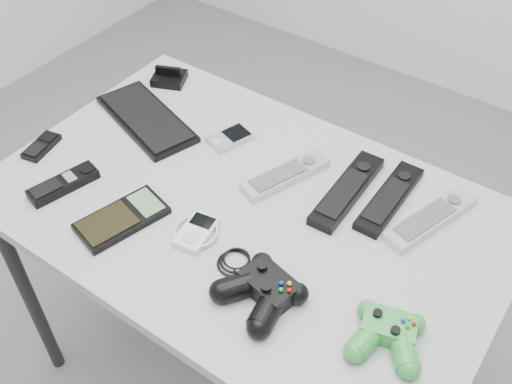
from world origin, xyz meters
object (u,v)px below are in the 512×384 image
Objects in this scene: pda at (230,138)px; controller_green at (388,333)px; pda_keyboard at (146,118)px; remote_silver_b at (431,217)px; cordless_handset at (63,184)px; desk at (246,225)px; remote_silver_a at (286,174)px; calculator at (122,218)px; mobile_phone at (41,146)px; remote_black_b at (390,198)px; mp3_player at (196,232)px; remote_black_a at (347,190)px; controller_black at (263,289)px.

controller_green is at bearing -8.60° from pda.
pda_keyboard is 1.27× the size of remote_silver_b.
desk is at bearing 41.81° from cordless_handset.
remote_silver_a is 0.36m from calculator.
remote_black_b is at bearing 10.76° from mobile_phone.
remote_black_b is at bearing -164.90° from remote_silver_b.
pda_keyboard is at bearing -155.86° from remote_silver_a.
mobile_phone is (-0.33, -0.27, 0.00)m from pda.
cordless_handset is 0.84× the size of calculator.
cordless_handset is (-0.68, -0.36, 0.00)m from remote_silver_b.
remote_silver_a is 0.56m from mobile_phone.
mp3_player reaches higher than pda.
remote_silver_a is 0.22m from remote_black_b.
remote_black_a is at bearing 47.73° from cordless_handset.
calculator is at bearing -134.63° from desk.
mp3_player is at bearing -47.69° from pda.
calculator is 0.74× the size of controller_black.
pda is at bearing 100.83° from calculator.
controller_black is at bearing -98.58° from remote_silver_b.
mobile_phone is at bearing -134.47° from remote_silver_a.
remote_silver_a and remote_silver_b have the same top height.
controller_black reaches higher than remote_black_b.
remote_silver_a and remote_black_b have the same top height.
remote_black_a reaches higher than pda_keyboard.
cordless_handset is 0.51m from controller_black.
desk is 0.23m from remote_black_a.
remote_silver_a is 1.15× the size of calculator.
controller_black reaches higher than desk.
pda is 0.60m from controller_green.
controller_green is (0.54, -0.27, 0.01)m from pda.
desk is 11.01× the size of pda.
remote_black_a is at bearing 59.75° from calculator.
desk is at bearing 145.77° from controller_black.
controller_black is (0.34, 0.01, 0.02)m from calculator.
cordless_handset is at bearing -164.80° from calculator.
remote_silver_b is 0.62m from calculator.
remote_black_b is at bearing 19.26° from remote_black_a.
remote_silver_b reaches higher than pda_keyboard.
mp3_player is at bearing 36.92° from calculator.
desk is 4.64× the size of remote_silver_b.
remote_silver_b is 0.47m from mp3_player.
controller_black reaches higher than remote_silver_b.
remote_silver_a is at bearing -167.33° from remote_black_a.
remote_black_a is at bearing 114.19° from controller_green.
mobile_phone is 0.45m from mp3_player.
controller_black reaches higher than calculator.
remote_black_a is 1.09× the size of remote_black_b.
remote_black_b is 0.93× the size of controller_black.
remote_black_b is (0.39, 0.03, 0.00)m from pda.
controller_black is at bearing 15.72° from cordless_handset.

